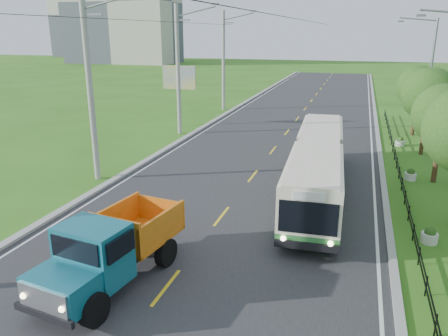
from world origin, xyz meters
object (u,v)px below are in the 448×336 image
at_px(planter_mid, 410,175).
at_px(dump_truck, 111,246).
at_px(streetlight_far, 429,71).
at_px(tree_fourth, 443,118).
at_px(tree_fifth, 429,97).
at_px(pole_near, 91,88).
at_px(billboard_left, 179,81).
at_px(bus, 318,163).
at_px(tree_back, 419,89).
at_px(planter_far, 400,142).
at_px(pole_far, 224,61).
at_px(planter_near, 430,236).
at_px(pole_mid, 178,70).

bearing_deg(planter_mid, dump_truck, -126.14).
bearing_deg(streetlight_far, tree_fourth, -93.25).
bearing_deg(tree_fifth, pole_near, -148.41).
xyz_separation_m(pole_near, billboard_left, (-1.24, 15.00, -1.23)).
distance_m(billboard_left, bus, 19.27).
height_order(tree_back, planter_mid, tree_back).
bearing_deg(tree_fifth, planter_far, 124.05).
xyz_separation_m(pole_far, tree_back, (18.12, -6.86, -1.44)).
height_order(tree_fourth, bus, tree_fourth).
height_order(pole_near, streetlight_far, pole_near).
height_order(planter_near, planter_mid, same).
relative_size(pole_near, billboard_left, 1.92).
bearing_deg(pole_far, billboard_left, -97.83).
xyz_separation_m(pole_far, streetlight_far, (18.90, -5.00, -0.19)).
relative_size(billboard_left, dump_truck, 0.87).
xyz_separation_m(pole_far, tree_fourth, (18.12, -18.86, -1.51)).
bearing_deg(tree_fifth, dump_truck, -119.77).
height_order(tree_fifth, tree_back, tree_fifth).
relative_size(streetlight_far, planter_far, 13.54).
height_order(billboard_left, bus, billboard_left).
bearing_deg(planter_mid, pole_mid, 157.46).
xyz_separation_m(tree_fourth, dump_truck, (-11.65, -14.37, -2.23)).
relative_size(tree_fourth, planter_mid, 8.06).
bearing_deg(tree_fifth, tree_fourth, -90.00).
bearing_deg(billboard_left, streetlight_far, 11.23).
relative_size(pole_near, streetlight_far, 1.10).
xyz_separation_m(pole_near, planter_far, (16.86, 13.00, -4.81)).
height_order(pole_near, tree_fourth, pole_near).
height_order(pole_far, dump_truck, pole_far).
xyz_separation_m(tree_fourth, bus, (-6.10, -3.96, -1.92)).
distance_m(planter_mid, bus, 6.32).
distance_m(tree_fifth, dump_truck, 23.60).
xyz_separation_m(pole_mid, tree_fifth, (18.12, -0.86, -1.24)).
bearing_deg(planter_near, tree_fourth, 81.23).
xyz_separation_m(tree_fifth, planter_mid, (-1.26, -6.14, -3.57)).
relative_size(pole_near, bus, 0.69).
distance_m(tree_fourth, planter_far, 8.62).
bearing_deg(planter_near, tree_fifth, 84.92).
xyz_separation_m(streetlight_far, planter_mid, (-2.04, -14.00, -4.62)).
xyz_separation_m(planter_mid, billboard_left, (-18.10, 10.00, 3.58)).
distance_m(tree_back, planter_near, 20.46).
relative_size(pole_near, pole_mid, 1.00).
xyz_separation_m(pole_far, billboard_left, (-1.24, -9.00, -1.23)).
relative_size(pole_near, planter_far, 14.93).
xyz_separation_m(streetlight_far, bus, (-6.89, -17.82, -3.24)).
bearing_deg(planter_mid, streetlight_far, 81.70).
distance_m(streetlight_far, dump_truck, 31.05).
relative_size(pole_near, planter_near, 14.93).
bearing_deg(streetlight_far, dump_truck, -113.78).
bearing_deg(billboard_left, tree_fifth, -11.28).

